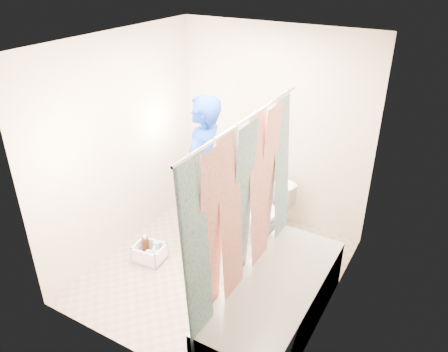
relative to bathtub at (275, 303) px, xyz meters
The scene contains 14 objects.
floor 0.99m from the bathtub, 153.43° to the left, with size 2.60×2.60×0.00m, color gray.
ceiling 2.33m from the bathtub, 153.43° to the left, with size 2.40×2.60×0.02m, color white.
wall_back 2.14m from the bathtub, 116.23° to the left, with size 2.40×0.02×2.40m, color #C2AD95.
wall_front 1.54m from the bathtub, 134.17° to the right, with size 2.40×0.02×2.40m, color #C2AD95.
wall_left 2.29m from the bathtub, 168.29° to the left, with size 0.02×2.60×2.40m, color #C2AD95.
wall_right 1.08m from the bathtub, 50.53° to the left, with size 0.02×2.60×2.40m, color #C2AD95.
bathtub is the anchor object (origin of this frame).
curtain_rod 1.71m from the bathtub, behind, with size 0.02×0.02×1.90m, color silver.
shower_curtain 0.82m from the bathtub, behind, with size 0.06×1.75×1.80m, color white.
toilet 1.42m from the bathtub, 118.31° to the left, with size 0.37×0.65×0.67m, color white.
tank_lid 1.36m from the bathtub, 121.50° to the left, with size 0.41×0.18×0.03m, color white.
tank_internals 1.63m from the bathtub, 114.75° to the left, with size 0.16×0.07×0.22m.
plumber 1.64m from the bathtub, 147.13° to the left, with size 0.65×0.42×1.77m, color #103BA9.
cleaning_caddy 1.59m from the bathtub, behind, with size 0.35×0.29×0.25m.
Camera 1 is at (1.93, -3.19, 3.08)m, focal length 35.00 mm.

